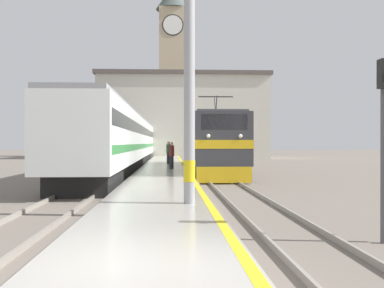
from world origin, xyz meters
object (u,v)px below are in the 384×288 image
locomotive_train (209,144)px  catenary_mast (192,74)px  passenger_train (132,141)px  clock_tower (173,66)px  person_on_platform (168,152)px  second_waiting_passenger (172,155)px

locomotive_train → catenary_mast: size_ratio=2.30×
catenary_mast → passenger_train: bearing=97.8°
passenger_train → catenary_mast: catenary_mast is taller
locomotive_train → passenger_train: 13.58m
passenger_train → clock_tower: size_ratio=2.10×
passenger_train → person_on_platform: size_ratio=29.89×
catenary_mast → second_waiting_passenger: size_ratio=4.25×
clock_tower → catenary_mast: bearing=-89.9°
passenger_train → second_waiting_passenger: bearing=-75.1°
passenger_train → person_on_platform: passenger_train is taller
passenger_train → catenary_mast: 30.36m
catenary_mast → clock_tower: size_ratio=0.29×
person_on_platform → passenger_train: bearing=116.1°
catenary_mast → second_waiting_passenger: 16.48m
person_on_platform → second_waiting_passenger: 6.75m
catenary_mast → clock_tower: clock_tower is taller
passenger_train → catenary_mast: size_ratio=7.29×
person_on_platform → clock_tower: bearing=88.9°
locomotive_train → person_on_platform: locomotive_train is taller
locomotive_train → passenger_train: (-6.23, 12.06, 0.27)m
clock_tower → passenger_train: bearing=-99.3°
second_waiting_passenger → catenary_mast: bearing=-88.3°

